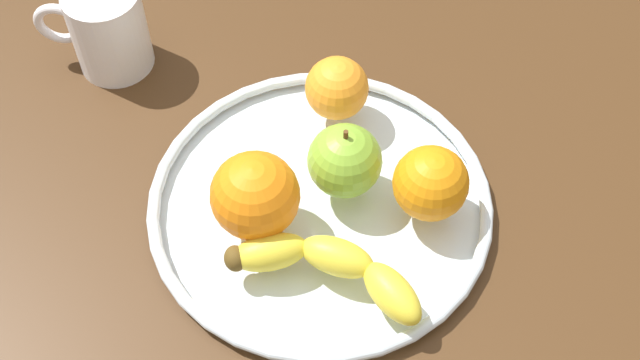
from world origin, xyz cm
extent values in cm
cube|color=#452B15|center=(0.00, 0.00, -2.00)|extent=(141.62, 141.62, 4.00)
cylinder|color=silver|center=(0.00, 0.00, 0.30)|extent=(30.86, 30.86, 0.60)
torus|color=silver|center=(0.00, 0.00, 1.20)|extent=(32.15, 32.15, 1.20)
ellipsoid|color=yellow|center=(-6.74, 10.23, 3.44)|extent=(6.80, 7.23, 3.27)
ellipsoid|color=yellow|center=(-1.92, 7.02, 3.44)|extent=(7.36, 5.11, 3.27)
ellipsoid|color=yellow|center=(3.87, 6.94, 3.44)|extent=(7.33, 4.96, 3.27)
ellipsoid|color=brown|center=(6.76, 7.75, 3.44)|extent=(2.55, 2.75, 2.29)
sphere|color=#81B531|center=(-2.11, -1.98, 5.23)|extent=(6.87, 6.87, 6.87)
cylinder|color=#593819|center=(-2.11, -1.98, 8.87)|extent=(0.44, 0.44, 1.20)
sphere|color=orange|center=(-9.84, 0.47, 5.23)|extent=(6.87, 6.87, 6.87)
sphere|color=orange|center=(-0.91, -10.89, 4.92)|extent=(6.24, 6.24, 6.24)
sphere|color=orange|center=(5.49, 2.72, 5.78)|extent=(7.95, 7.95, 7.95)
cylinder|color=white|center=(22.86, -17.46, 4.77)|extent=(7.81, 7.81, 9.54)
torus|color=white|center=(27.96, -17.46, 5.25)|extent=(5.20, 1.00, 5.20)
camera|label=1|loc=(-2.87, 43.22, 66.20)|focal=47.17mm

